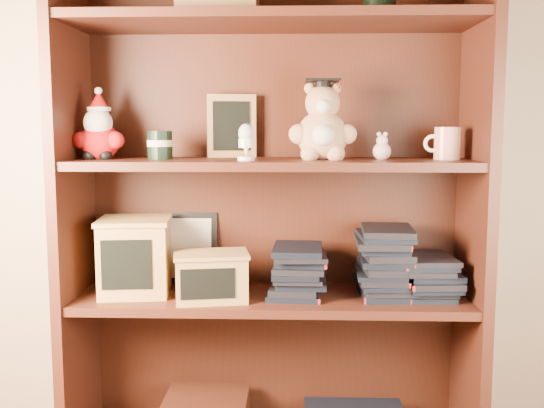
{
  "coord_description": "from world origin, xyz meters",
  "views": [
    {
      "loc": [
        -0.07,
        -0.53,
        1.05
      ],
      "look_at": [
        -0.13,
        1.3,
        0.82
      ],
      "focal_mm": 42.0,
      "sensor_mm": 36.0,
      "label": 1
    }
  ],
  "objects_px": {
    "treats_box": "(135,256)",
    "grad_teddy_bear": "(322,128)",
    "bookcase": "(272,216)",
    "teacher_mug": "(446,143)"
  },
  "relations": [
    {
      "from": "grad_teddy_bear",
      "to": "teacher_mug",
      "type": "distance_m",
      "value": 0.36
    },
    {
      "from": "bookcase",
      "to": "treats_box",
      "type": "distance_m",
      "value": 0.42
    },
    {
      "from": "bookcase",
      "to": "grad_teddy_bear",
      "type": "xyz_separation_m",
      "value": [
        0.15,
        -0.06,
        0.26
      ]
    },
    {
      "from": "teacher_mug",
      "to": "treats_box",
      "type": "bearing_deg",
      "value": -179.94
    },
    {
      "from": "bookcase",
      "to": "treats_box",
      "type": "xyz_separation_m",
      "value": [
        -0.4,
        -0.05,
        -0.11
      ]
    },
    {
      "from": "bookcase",
      "to": "teacher_mug",
      "type": "relative_size",
      "value": 15.31
    },
    {
      "from": "bookcase",
      "to": "teacher_mug",
      "type": "xyz_separation_m",
      "value": [
        0.5,
        -0.05,
        0.22
      ]
    },
    {
      "from": "bookcase",
      "to": "grad_teddy_bear",
      "type": "distance_m",
      "value": 0.3
    },
    {
      "from": "treats_box",
      "to": "grad_teddy_bear",
      "type": "bearing_deg",
      "value": -0.64
    },
    {
      "from": "grad_teddy_bear",
      "to": "treats_box",
      "type": "distance_m",
      "value": 0.67
    }
  ]
}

